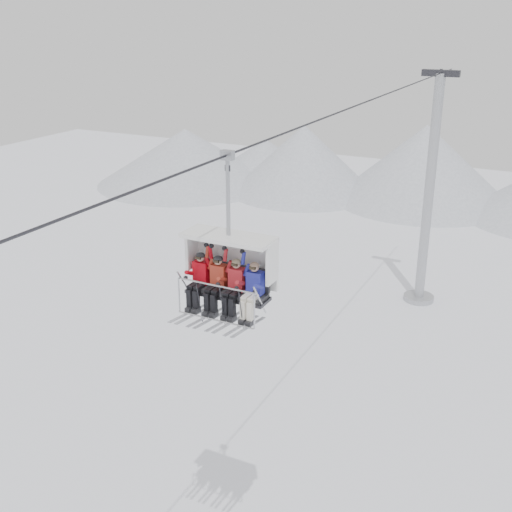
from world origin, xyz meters
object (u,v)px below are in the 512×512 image
at_px(skier_center_left, 217,282).
at_px(skier_center_right, 235,286).
at_px(skier_far_right, 253,289).
at_px(chairlift_carrier, 231,262).
at_px(skier_far_left, 199,278).
at_px(lift_tower_right, 427,209).

xyz_separation_m(skier_center_left, skier_center_right, (0.50, 0.00, 0.00)).
bearing_deg(skier_far_right, skier_center_left, 180.00).
distance_m(chairlift_carrier, skier_far_left, 0.93).
bearing_deg(lift_tower_right, skier_far_right, -88.21).
distance_m(chairlift_carrier, skier_center_right, 0.61).
height_order(chairlift_carrier, skier_center_right, chairlift_carrier).
height_order(lift_tower_right, skier_center_right, lift_tower_right).
relative_size(lift_tower_right, skier_center_right, 7.99).
bearing_deg(chairlift_carrier, skier_center_right, -49.98).
xyz_separation_m(chairlift_carrier, skier_far_right, (0.74, -0.30, -0.46)).
distance_m(lift_tower_right, skier_far_right, 24.06).
relative_size(skier_center_left, skier_far_right, 1.00).
distance_m(skier_center_left, skier_far_right, 0.99).
height_order(lift_tower_right, skier_center_left, lift_tower_right).
height_order(skier_center_left, skier_far_right, same).
xyz_separation_m(chairlift_carrier, skier_center_left, (-0.25, -0.30, -0.46)).
bearing_deg(skier_far_left, skier_far_right, 0.00).
xyz_separation_m(lift_tower_right, skier_center_right, (0.26, -23.64, 4.41)).
relative_size(lift_tower_right, skier_center_left, 7.99).
distance_m(lift_tower_right, skier_center_left, 24.05).
bearing_deg(chairlift_carrier, skier_center_left, -129.07).
bearing_deg(lift_tower_right, skier_center_left, -90.60).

